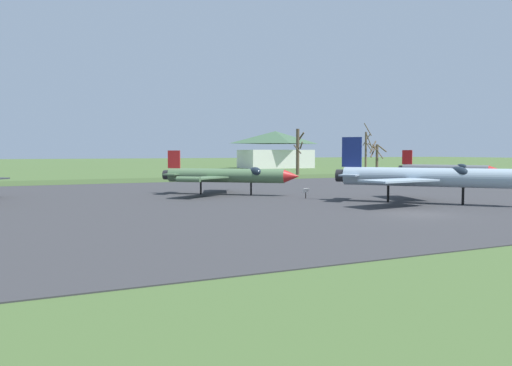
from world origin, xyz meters
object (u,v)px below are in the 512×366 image
object	(u,v)px
jet_fighter_front_right	(227,175)
jet_fighter_rear_center	(430,177)
jet_fighter_front_left	(447,169)
info_placard_front_right	(306,192)
visitor_building	(275,150)

from	to	relation	value
jet_fighter_front_right	jet_fighter_rear_center	bearing A→B (deg)	-52.62
jet_fighter_front_left	info_placard_front_right	xyz separation A→B (m)	(-28.58, -11.57, -1.25)
jet_fighter_front_left	jet_fighter_front_right	bearing A→B (deg)	-171.47
info_placard_front_right	jet_fighter_rear_center	xyz separation A→B (m)	(6.49, -8.09, 1.58)
jet_fighter_front_left	info_placard_front_right	distance (m)	30.86
jet_fighter_front_right	info_placard_front_right	xyz separation A→B (m)	(4.72, -6.58, -1.32)
info_placard_front_right	jet_fighter_rear_center	size ratio (longest dim) A/B	0.07
jet_fighter_front_left	jet_fighter_front_right	distance (m)	33.67
jet_fighter_rear_center	visitor_building	distance (m)	92.69
jet_fighter_rear_center	visitor_building	bearing A→B (deg)	69.78
jet_fighter_front_left	jet_fighter_rear_center	world-z (taller)	jet_fighter_rear_center
visitor_building	jet_fighter_front_right	bearing A→B (deg)	-120.88
jet_fighter_rear_center	visitor_building	xyz separation A→B (m)	(32.03, 86.95, 2.53)
info_placard_front_right	jet_fighter_rear_center	bearing A→B (deg)	-51.27
info_placard_front_right	visitor_building	bearing A→B (deg)	63.97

